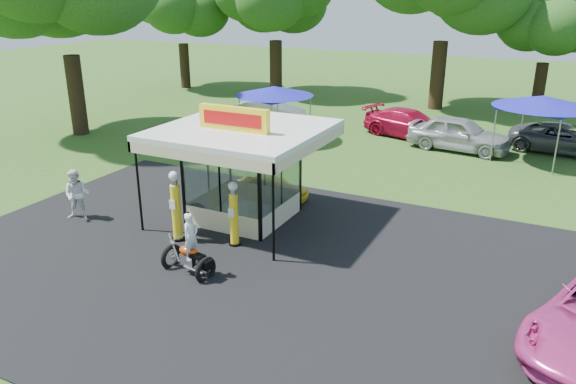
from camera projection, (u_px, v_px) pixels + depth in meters
name	position (u px, v px, depth m)	size (l,w,h in m)	color
ground	(214.00, 294.00, 15.32)	(120.00, 120.00, 0.00)	#2C5B1C
asphalt_apron	(251.00, 263.00, 16.99)	(20.00, 14.00, 0.04)	black
gas_station_kiosk	(243.00, 172.00, 19.74)	(5.40, 5.40, 4.18)	white
gas_pump_left	(176.00, 208.00, 18.17)	(0.45, 0.45, 2.41)	black
gas_pump_right	(234.00, 216.00, 17.85)	(0.41, 0.41, 2.19)	black
motorcycle	(190.00, 250.00, 16.13)	(1.75, 1.04, 2.00)	black
spare_tires	(197.00, 215.00, 19.62)	(1.01, 0.81, 0.81)	black
kiosk_car	(273.00, 187.00, 22.04)	(1.13, 2.82, 0.96)	yellow
spectator_west	(77.00, 195.00, 19.99)	(0.90, 0.70, 1.85)	white
bg_car_a	(269.00, 111.00, 34.46)	(1.54, 4.41, 1.45)	silver
bg_car_b	(409.00, 124.00, 31.09)	(2.14, 5.26, 1.53)	#B00D30
bg_car_c	(459.00, 134.00, 28.55)	(2.06, 5.11, 1.74)	#A0A0A4
bg_car_d	(564.00, 139.00, 28.18)	(2.40, 5.20, 1.44)	#4E4E50
tent_west	(275.00, 91.00, 29.88)	(4.20, 4.20, 2.93)	gray
tent_east	(543.00, 102.00, 26.01)	(4.54, 4.54, 3.17)	gray
oak_far_a	(181.00, 8.00, 44.67)	(8.39, 8.39, 9.95)	black
oak_far_d	(549.00, 25.00, 36.50)	(7.31, 7.31, 8.70)	black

